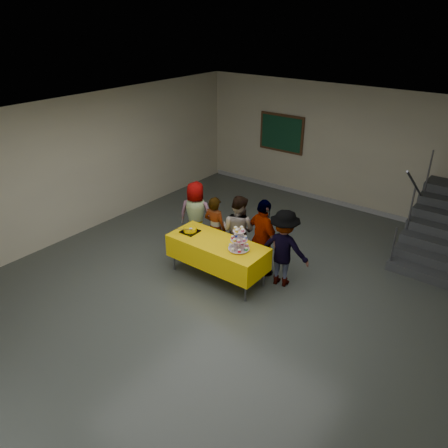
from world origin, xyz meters
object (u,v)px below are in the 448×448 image
at_px(schoolchild_c, 238,231).
at_px(noticeboard, 281,133).
at_px(bear_cake, 190,229).
at_px(bake_table, 217,252).
at_px(cupcake_stand, 239,241).
at_px(schoolchild_e, 284,248).
at_px(schoolchild_b, 215,228).
at_px(schoolchild_d, 263,238).
at_px(schoolchild_a, 196,215).
at_px(staircase, 445,228).

height_order(schoolchild_c, noticeboard, noticeboard).
relative_size(bear_cake, schoolchild_c, 0.25).
xyz_separation_m(bake_table, cupcake_stand, (0.48, -0.00, 0.39)).
relative_size(bear_cake, noticeboard, 0.28).
distance_m(schoolchild_c, schoolchild_e, 1.05).
bearing_deg(schoolchild_b, noticeboard, -80.14).
bearing_deg(schoolchild_d, bear_cake, 50.06).
distance_m(bake_table, schoolchild_b, 0.74).
bearing_deg(schoolchild_b, bake_table, 128.64).
distance_m(schoolchild_b, noticeboard, 4.23).
bearing_deg(bear_cake, schoolchild_d, 26.86).
height_order(cupcake_stand, schoolchild_d, schoolchild_d).
height_order(cupcake_stand, schoolchild_e, schoolchild_e).
bearing_deg(schoolchild_c, bake_table, 86.20).
distance_m(bake_table, schoolchild_e, 1.21).
bearing_deg(noticeboard, schoolchild_a, -85.44).
bearing_deg(schoolchild_a, cupcake_stand, 131.74).
bearing_deg(schoolchild_e, bear_cake, 8.55).
height_order(schoolchild_b, noticeboard, noticeboard).
distance_m(cupcake_stand, schoolchild_e, 0.84).
xyz_separation_m(bear_cake, schoolchild_e, (1.69, 0.59, -0.10)).
relative_size(schoolchild_b, schoolchild_e, 0.92).
bearing_deg(noticeboard, cupcake_stand, -67.39).
relative_size(bake_table, cupcake_stand, 4.22).
height_order(cupcake_stand, schoolchild_a, schoolchild_a).
bearing_deg(bake_table, schoolchild_a, 148.17).
xyz_separation_m(schoolchild_c, noticeboard, (-1.42, 3.91, 0.87)).
xyz_separation_m(bear_cake, schoolchild_d, (1.24, 0.63, -0.06)).
bearing_deg(schoolchild_d, schoolchild_a, 20.72).
xyz_separation_m(schoolchild_c, schoolchild_d, (0.59, -0.04, 0.04)).
distance_m(bear_cake, schoolchild_b, 0.60).
bearing_deg(bear_cake, schoolchild_b, 73.73).
distance_m(cupcake_stand, schoolchild_b, 1.15).
bearing_deg(cupcake_stand, schoolchild_c, 126.57).
height_order(schoolchild_a, noticeboard, noticeboard).
xyz_separation_m(cupcake_stand, schoolchild_c, (-0.49, 0.66, -0.22)).
distance_m(schoolchild_b, schoolchild_d, 1.08).
distance_m(bear_cake, schoolchild_c, 0.93).
xyz_separation_m(schoolchild_a, staircase, (4.18, 3.04, -0.24)).
bearing_deg(bear_cake, staircase, 45.14).
height_order(schoolchild_c, schoolchild_e, schoolchild_e).
bearing_deg(schoolchild_a, bear_cake, 98.65).
relative_size(schoolchild_e, staircase, 0.61).
xyz_separation_m(schoolchild_c, staircase, (3.08, 3.08, -0.24)).
relative_size(staircase, noticeboard, 1.85).
height_order(schoolchild_a, schoolchild_d, schoolchild_d).
distance_m(bake_table, staircase, 4.83).
xyz_separation_m(schoolchild_a, noticeboard, (-0.31, 3.87, 0.88)).
distance_m(bake_table, schoolchild_a, 1.32).
xyz_separation_m(bake_table, schoolchild_e, (1.05, 0.58, 0.18)).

